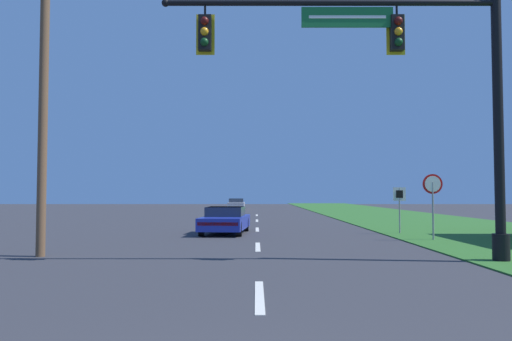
{
  "coord_description": "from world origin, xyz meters",
  "views": [
    {
      "loc": [
        -0.06,
        -2.85,
        1.81
      ],
      "look_at": [
        0.0,
        29.56,
        3.29
      ],
      "focal_mm": 35.0,
      "sensor_mm": 36.0,
      "label": 1
    }
  ],
  "objects_px": {
    "stop_sign": "(432,192)",
    "route_sign_post": "(398,200)",
    "far_car": "(235,204)",
    "utility_pole_near": "(43,74)",
    "signal_mast": "(413,83)",
    "car_ahead": "(224,220)"
  },
  "relations": [
    {
      "from": "far_car",
      "to": "stop_sign",
      "type": "bearing_deg",
      "value": -76.52
    },
    {
      "from": "far_car",
      "to": "utility_pole_near",
      "type": "distance_m",
      "value": 42.71
    },
    {
      "from": "route_sign_post",
      "to": "utility_pole_near",
      "type": "height_order",
      "value": "utility_pole_near"
    },
    {
      "from": "stop_sign",
      "to": "route_sign_post",
      "type": "height_order",
      "value": "stop_sign"
    },
    {
      "from": "car_ahead",
      "to": "stop_sign",
      "type": "relative_size",
      "value": 1.79
    },
    {
      "from": "far_car",
      "to": "stop_sign",
      "type": "distance_m",
      "value": 38.63
    },
    {
      "from": "car_ahead",
      "to": "route_sign_post",
      "type": "bearing_deg",
      "value": -2.23
    },
    {
      "from": "far_car",
      "to": "route_sign_post",
      "type": "distance_m",
      "value": 35.52
    },
    {
      "from": "far_car",
      "to": "route_sign_post",
      "type": "xyz_separation_m",
      "value": [
        8.61,
        -34.45,
        0.92
      ]
    },
    {
      "from": "car_ahead",
      "to": "stop_sign",
      "type": "height_order",
      "value": "stop_sign"
    },
    {
      "from": "signal_mast",
      "to": "car_ahead",
      "type": "xyz_separation_m",
      "value": [
        -5.61,
        9.28,
        -4.15
      ]
    },
    {
      "from": "far_car",
      "to": "utility_pole_near",
      "type": "bearing_deg",
      "value": -95.32
    },
    {
      "from": "route_sign_post",
      "to": "utility_pole_near",
      "type": "xyz_separation_m",
      "value": [
        -12.55,
        -7.83,
        3.75
      ]
    },
    {
      "from": "car_ahead",
      "to": "signal_mast",
      "type": "bearing_deg",
      "value": -58.84
    },
    {
      "from": "far_car",
      "to": "route_sign_post",
      "type": "height_order",
      "value": "route_sign_post"
    },
    {
      "from": "signal_mast",
      "to": "route_sign_post",
      "type": "relative_size",
      "value": 4.54
    },
    {
      "from": "signal_mast",
      "to": "route_sign_post",
      "type": "height_order",
      "value": "signal_mast"
    },
    {
      "from": "signal_mast",
      "to": "car_ahead",
      "type": "relative_size",
      "value": 2.05
    },
    {
      "from": "signal_mast",
      "to": "route_sign_post",
      "type": "xyz_separation_m",
      "value": [
        2.15,
        8.97,
        -3.22
      ]
    },
    {
      "from": "signal_mast",
      "to": "stop_sign",
      "type": "bearing_deg",
      "value": 66.65
    },
    {
      "from": "stop_sign",
      "to": "car_ahead",
      "type": "bearing_deg",
      "value": 157.29
    },
    {
      "from": "signal_mast",
      "to": "stop_sign",
      "type": "distance_m",
      "value": 7.01
    }
  ]
}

